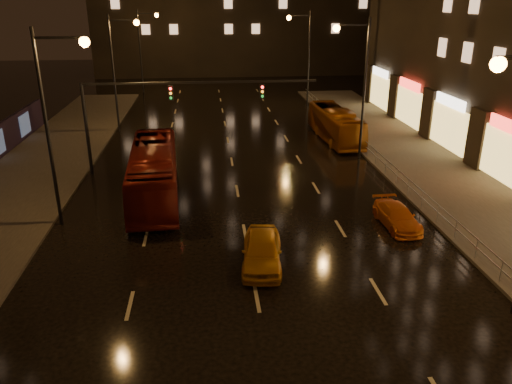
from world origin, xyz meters
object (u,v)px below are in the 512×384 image
(taxi_far, at_px, (397,216))
(bus_curb, at_px, (335,124))
(bus_red, at_px, (154,172))
(taxi_near, at_px, (262,251))

(taxi_far, bearing_deg, bus_curb, 83.65)
(bus_curb, bearing_deg, bus_red, -142.80)
(bus_curb, xyz_separation_m, taxi_near, (-8.50, -20.50, -0.61))
(bus_red, distance_m, taxi_far, 14.13)
(taxi_near, xyz_separation_m, taxi_far, (7.50, 3.38, -0.17))
(bus_curb, relative_size, taxi_far, 2.51)
(bus_curb, distance_m, taxi_far, 17.18)
(taxi_near, relative_size, taxi_far, 1.12)
(bus_red, relative_size, taxi_near, 2.61)
(taxi_near, height_order, taxi_far, taxi_near)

